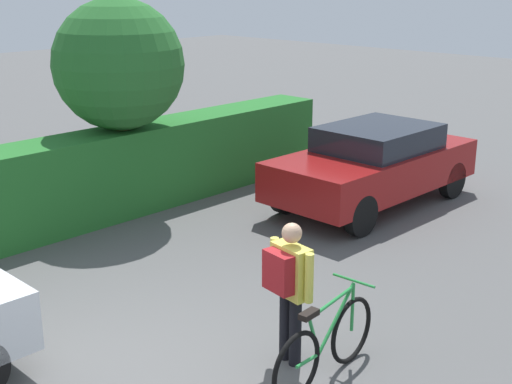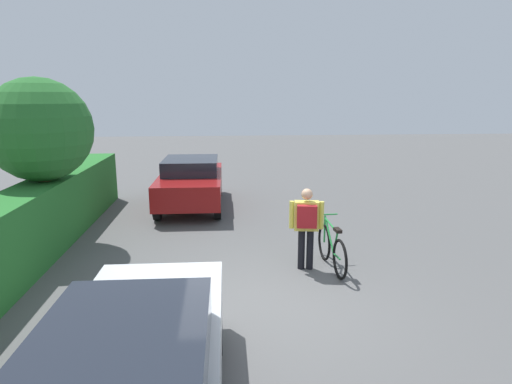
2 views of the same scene
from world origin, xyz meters
TOP-DOWN VIEW (x-y plane):
  - ground_plane at (0.00, 0.00)m, footprint 60.00×60.00m
  - parked_car_near at (-2.75, 1.52)m, footprint 4.31×1.67m
  - parked_car_far at (6.45, 1.51)m, footprint 4.13×1.83m
  - bicycle at (1.40, -1.40)m, footprint 1.68×0.50m
  - person_rider at (1.40, -0.90)m, footprint 0.40×0.63m
  - tree_kerbside at (3.23, 4.40)m, footprint 2.16×2.16m

SIDE VIEW (x-z plane):
  - ground_plane at x=0.00m, z-range 0.00..0.00m
  - bicycle at x=1.40m, z-range -0.08..0.87m
  - parked_car_near at x=-2.75m, z-range 0.06..1.42m
  - parked_car_far at x=6.45m, z-range 0.05..1.47m
  - person_rider at x=1.40m, z-range 0.16..1.71m
  - tree_kerbside at x=3.23m, z-range 0.69..4.30m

